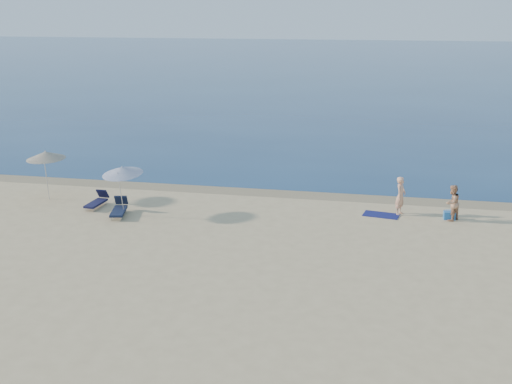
% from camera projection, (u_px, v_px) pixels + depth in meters
% --- Properties ---
extents(sea, '(240.00, 160.00, 0.01)m').
position_uv_depth(sea, '(367.00, 63.00, 108.65)').
color(sea, navy).
rests_on(sea, ground).
extents(wet_sand_strip, '(240.00, 1.60, 0.00)m').
position_uv_depth(wet_sand_strip, '(311.00, 195.00, 32.79)').
color(wet_sand_strip, '#847254').
rests_on(wet_sand_strip, ground).
extents(person_left, '(0.63, 0.76, 1.79)m').
position_uv_depth(person_left, '(401.00, 196.00, 29.51)').
color(person_left, tan).
rests_on(person_left, ground).
extents(person_right, '(0.99, 1.01, 1.64)m').
position_uv_depth(person_right, '(452.00, 203.00, 28.69)').
color(person_right, tan).
rests_on(person_right, ground).
extents(beach_towel, '(1.75, 1.16, 0.03)m').
position_uv_depth(beach_towel, '(381.00, 215.00, 29.62)').
color(beach_towel, '#0F124C').
rests_on(beach_towel, ground).
extents(white_bag, '(0.40, 0.37, 0.29)m').
position_uv_depth(white_bag, '(449.00, 213.00, 29.46)').
color(white_bag, white).
rests_on(white_bag, ground).
extents(blue_cooler, '(0.52, 0.39, 0.36)m').
position_uv_depth(blue_cooler, '(449.00, 215.00, 29.01)').
color(blue_cooler, '#2166B5').
rests_on(blue_cooler, ground).
extents(umbrella_near, '(2.36, 2.38, 2.43)m').
position_uv_depth(umbrella_near, '(122.00, 171.00, 29.15)').
color(umbrella_near, silver).
rests_on(umbrella_near, ground).
extents(umbrella_far, '(2.45, 2.46, 2.53)m').
position_uv_depth(umbrella_far, '(46.00, 155.00, 31.50)').
color(umbrella_far, silver).
rests_on(umbrella_far, ground).
extents(lounger_left, '(0.63, 1.67, 0.73)m').
position_uv_depth(lounger_left, '(97.00, 201.00, 30.79)').
color(lounger_left, '#131435').
rests_on(lounger_left, ground).
extents(lounger_right, '(0.98, 1.87, 0.79)m').
position_uv_depth(lounger_right, '(119.00, 209.00, 29.56)').
color(lounger_right, '#131C36').
rests_on(lounger_right, ground).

